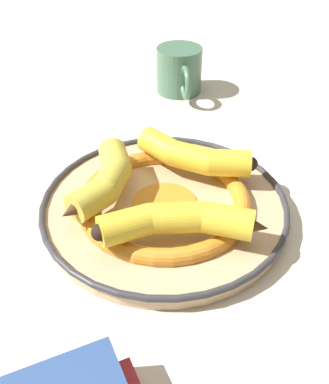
# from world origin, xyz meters

# --- Properties ---
(ground_plane) EXTENTS (2.80, 2.80, 0.00)m
(ground_plane) POSITION_xyz_m (0.00, 0.00, 0.00)
(ground_plane) COLOR beige
(decorative_bowl) EXTENTS (0.34, 0.34, 0.03)m
(decorative_bowl) POSITION_xyz_m (0.01, 0.02, 0.02)
(decorative_bowl) COLOR tan
(decorative_bowl) RESTS_ON ground_plane
(banana_a) EXTENTS (0.16, 0.09, 0.04)m
(banana_a) POSITION_xyz_m (0.06, -0.04, 0.05)
(banana_a) COLOR gold
(banana_a) RESTS_ON decorative_bowl
(banana_b) EXTENTS (0.08, 0.19, 0.04)m
(banana_b) POSITION_xyz_m (-0.06, 0.01, 0.05)
(banana_b) COLOR yellow
(banana_b) RESTS_ON decorative_bowl
(banana_c) EXTENTS (0.15, 0.17, 0.04)m
(banana_c) POSITION_xyz_m (0.06, 0.09, 0.05)
(banana_c) COLOR yellow
(banana_c) RESTS_ON decorative_bowl
(coffee_mug) EXTENTS (0.11, 0.12, 0.09)m
(coffee_mug) POSITION_xyz_m (-0.30, -0.20, 0.05)
(coffee_mug) COLOR #477056
(coffee_mug) RESTS_ON ground_plane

